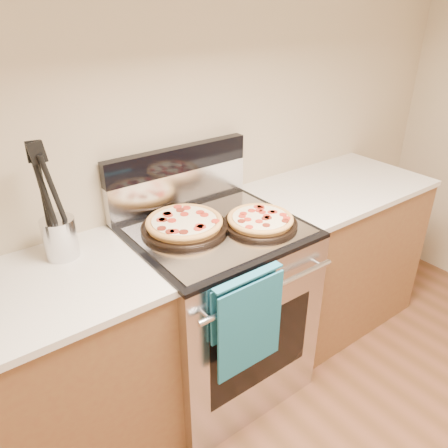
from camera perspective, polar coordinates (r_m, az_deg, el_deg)
wall_back at (r=2.09m, az=-6.92°, el=13.57°), size 4.00×0.00×4.00m
range_body at (r=2.23m, az=-0.94°, el=-11.29°), size 0.76×0.68×0.90m
oven_window at (r=2.03m, az=4.82°, el=-16.00°), size 0.56×0.01×0.40m
cooktop at (r=1.97m, az=-1.04°, el=-0.84°), size 0.76×0.68×0.02m
backsplash_lower at (r=2.17m, az=-5.88°, el=4.63°), size 0.76×0.06×0.18m
backsplash_upper at (r=2.11m, az=-6.07°, el=8.37°), size 0.76×0.06×0.12m
oven_handle at (r=1.79m, az=6.11°, el=-8.53°), size 0.70×0.03×0.03m
dish_towel at (r=1.79m, az=3.03°, el=-12.52°), size 0.32×0.05×0.42m
foil_sheet at (r=1.95m, az=-0.53°, el=-0.83°), size 0.70×0.55×0.01m
cabinet_left at (r=2.02m, az=-23.49°, el=-19.59°), size 1.00×0.62×0.88m
countertop_left at (r=1.74m, az=-26.30°, el=-9.09°), size 1.02×0.64×0.03m
cabinet_right at (r=2.76m, az=13.66°, el=-3.97°), size 1.00×0.62×0.88m
countertop_right at (r=2.56m, az=14.78°, el=4.75°), size 1.02×0.64×0.03m
pepperoni_pizza_back at (r=1.95m, az=-5.20°, el=0.00°), size 0.42×0.42×0.05m
pepperoni_pizza_front at (r=1.98m, az=4.75°, el=0.46°), size 0.35×0.35×0.04m
utensil_crock at (r=1.86m, az=-20.62°, el=-1.70°), size 0.17×0.17×0.17m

